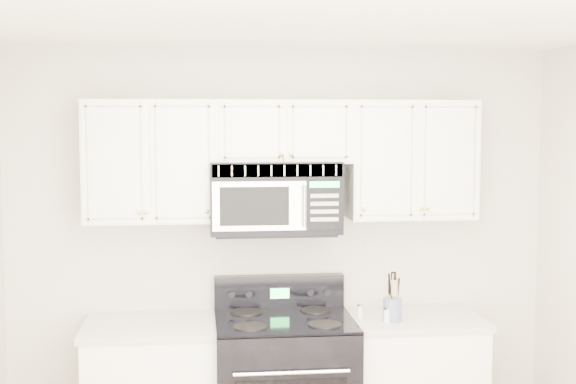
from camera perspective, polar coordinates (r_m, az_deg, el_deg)
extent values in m
cube|color=white|center=(3.46, 2.46, 12.60)|extent=(3.50, 3.50, 0.01)
cube|color=beige|center=(5.24, -0.55, -4.15)|extent=(3.50, 0.01, 2.60)
cube|color=silver|center=(5.00, -9.46, -9.38)|extent=(0.86, 0.65, 0.04)
cube|color=silver|center=(5.16, 8.79, -8.89)|extent=(0.86, 0.65, 0.04)
cylinder|color=silver|center=(4.65, 0.27, -12.74)|extent=(0.67, 0.02, 0.02)
cube|color=black|center=(4.97, -0.26, -9.10)|extent=(0.84, 0.72, 0.02)
cube|color=black|center=(5.25, -0.64, -7.12)|extent=(0.84, 0.08, 0.22)
cube|color=#22DD4F|center=(5.21, -0.59, -7.22)|extent=(0.12, 0.00, 0.07)
cube|color=white|center=(4.99, -9.77, 2.18)|extent=(0.80, 0.33, 0.75)
cube|color=white|center=(5.16, 8.73, 2.29)|extent=(0.80, 0.33, 0.75)
cube|color=white|center=(5.01, -0.36, 4.32)|extent=(0.84, 0.33, 0.39)
sphere|color=#E4C14B|center=(4.83, -10.08, -1.44)|extent=(0.03, 0.03, 0.03)
sphere|color=#E4C14B|center=(4.82, -5.81, -1.40)|extent=(0.03, 0.03, 0.03)
sphere|color=#E4C14B|center=(4.93, 5.43, -1.25)|extent=(0.03, 0.03, 0.03)
sphere|color=#E4C14B|center=(5.01, 9.46, -1.19)|extent=(0.03, 0.03, 0.03)
sphere|color=#E4C14B|center=(4.82, -0.48, 2.68)|extent=(0.03, 0.03, 0.03)
sphere|color=#E4C14B|center=(4.83, 0.23, 2.69)|extent=(0.03, 0.03, 0.03)
cylinder|color=#A6230C|center=(4.83, -0.33, 1.99)|extent=(0.00, 0.00, 0.12)
sphere|color=#E4C14B|center=(4.83, -0.33, 1.23)|extent=(0.04, 0.04, 0.04)
cube|color=black|center=(4.99, -0.96, -0.32)|extent=(0.80, 0.40, 0.44)
cube|color=#B9B6A3|center=(4.78, -0.74, 1.54)|extent=(0.78, 0.01, 0.08)
cube|color=silver|center=(4.78, -2.04, -1.01)|extent=(0.56, 0.01, 0.30)
cube|color=black|center=(4.77, -2.40, -1.02)|extent=(0.41, 0.01, 0.23)
cube|color=black|center=(4.83, 2.60, -0.95)|extent=(0.22, 0.01, 0.30)
cube|color=#22DD4F|center=(4.81, 2.62, 0.54)|extent=(0.18, 0.00, 0.04)
cylinder|color=silver|center=(4.77, 1.18, -1.02)|extent=(0.02, 0.02, 0.25)
cylinder|color=slate|center=(4.99, 7.43, -8.29)|extent=(0.11, 0.11, 0.14)
cylinder|color=olive|center=(4.98, 7.79, -7.47)|extent=(0.01, 0.01, 0.24)
cylinder|color=black|center=(5.00, 7.19, -7.32)|extent=(0.01, 0.01, 0.26)
cylinder|color=olive|center=(4.94, 7.34, -7.35)|extent=(0.01, 0.01, 0.28)
cylinder|color=black|center=(4.98, 7.79, -7.47)|extent=(0.01, 0.01, 0.24)
cylinder|color=olive|center=(5.00, 7.19, -7.33)|extent=(0.01, 0.01, 0.26)
cylinder|color=black|center=(4.94, 7.35, -7.35)|extent=(0.01, 0.01, 0.28)
cylinder|color=silver|center=(4.96, 7.05, -8.74)|extent=(0.04, 0.04, 0.08)
cylinder|color=silver|center=(4.95, 7.05, -8.20)|extent=(0.04, 0.04, 0.02)
cylinder|color=silver|center=(5.06, 5.16, -8.48)|extent=(0.04, 0.04, 0.07)
cylinder|color=silver|center=(5.05, 5.16, -8.00)|extent=(0.04, 0.04, 0.01)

